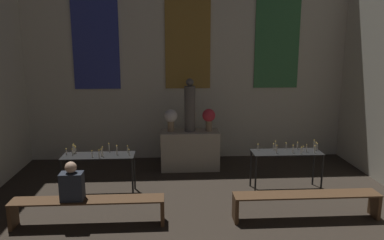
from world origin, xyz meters
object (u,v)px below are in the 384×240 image
(statue, at_px, (190,107))
(person_seated, at_px, (72,184))
(flower_vase_right, at_px, (209,117))
(candle_rack_left, at_px, (98,160))
(flower_vase_left, at_px, (171,118))
(pew_back_right, at_px, (306,200))
(pew_back_left, at_px, (88,205))
(altar, at_px, (190,150))
(candle_rack_right, at_px, (287,156))

(statue, bearing_deg, person_seated, -127.11)
(statue, xyz_separation_m, flower_vase_right, (0.44, 0.00, -0.25))
(statue, xyz_separation_m, candle_rack_left, (-1.86, -1.42, -0.78))
(flower_vase_left, distance_m, pew_back_right, 3.64)
(statue, relative_size, flower_vase_right, 2.36)
(candle_rack_left, distance_m, pew_back_right, 3.91)
(statue, height_order, pew_back_left, statue)
(statue, bearing_deg, pew_back_left, -123.81)
(altar, relative_size, pew_back_left, 0.55)
(flower_vase_left, xyz_separation_m, pew_back_left, (-1.37, -2.71, -0.90))
(altar, bearing_deg, flower_vase_right, 0.00)
(flower_vase_left, height_order, person_seated, flower_vase_left)
(pew_back_right, bearing_deg, statue, 123.81)
(statue, height_order, person_seated, statue)
(pew_back_left, height_order, pew_back_right, same)
(statue, relative_size, pew_back_left, 0.50)
(flower_vase_left, height_order, pew_back_right, flower_vase_left)
(person_seated, bearing_deg, pew_back_left, 0.00)
(altar, bearing_deg, candle_rack_right, -37.25)
(flower_vase_left, xyz_separation_m, pew_back_right, (2.26, -2.71, -0.90))
(candle_rack_right, xyz_separation_m, pew_back_right, (-0.05, -1.29, -0.37))
(statue, xyz_separation_m, candle_rack_right, (1.87, -1.42, -0.78))
(pew_back_left, bearing_deg, person_seated, -180.00)
(pew_back_left, bearing_deg, pew_back_right, 0.00)
(flower_vase_right, xyz_separation_m, pew_back_left, (-2.26, -2.71, -0.90))
(altar, bearing_deg, flower_vase_left, 180.00)
(altar, distance_m, flower_vase_right, 0.90)
(flower_vase_right, bearing_deg, person_seated, -132.59)
(person_seated, bearing_deg, flower_vase_left, 59.30)
(flower_vase_left, height_order, candle_rack_right, flower_vase_left)
(statue, distance_m, pew_back_right, 3.46)
(candle_rack_left, height_order, candle_rack_right, same)
(statue, bearing_deg, flower_vase_right, 0.00)
(statue, xyz_separation_m, pew_back_left, (-1.81, -2.71, -1.15))
(candle_rack_left, bearing_deg, candle_rack_right, -0.00)
(candle_rack_left, relative_size, pew_back_right, 0.56)
(pew_back_right, bearing_deg, candle_rack_right, 87.64)
(candle_rack_right, bearing_deg, person_seated, -161.78)
(candle_rack_right, bearing_deg, pew_back_right, -92.36)
(pew_back_left, distance_m, person_seated, 0.45)
(statue, distance_m, candle_rack_right, 2.47)
(candle_rack_right, xyz_separation_m, person_seated, (-3.92, -1.29, 0.01))
(pew_back_left, xyz_separation_m, person_seated, (-0.24, -0.00, 0.38))
(pew_back_right, relative_size, person_seated, 3.86)
(altar, bearing_deg, pew_back_right, -56.19)
(altar, relative_size, statue, 1.11)
(flower_vase_right, height_order, person_seated, flower_vase_right)
(altar, relative_size, flower_vase_right, 2.61)
(altar, height_order, person_seated, person_seated)
(flower_vase_left, bearing_deg, flower_vase_right, 0.00)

